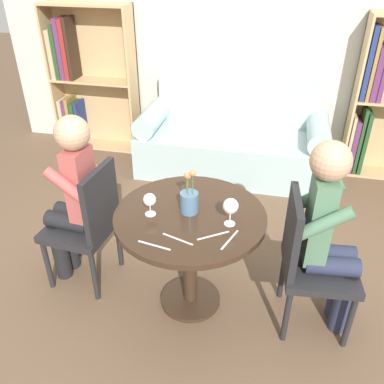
{
  "coord_description": "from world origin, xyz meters",
  "views": [
    {
      "loc": [
        0.45,
        -1.9,
        2.07
      ],
      "look_at": [
        0.0,
        0.05,
        0.83
      ],
      "focal_mm": 38.0,
      "sensor_mm": 36.0,
      "label": 1
    }
  ],
  "objects_px": {
    "chair_right": "(309,259)",
    "wine_glass_right": "(231,207)",
    "person_right": "(329,236)",
    "couch": "(232,142)",
    "flower_vase": "(189,200)",
    "wine_glass_left": "(150,200)",
    "chair_left": "(88,221)",
    "person_left": "(73,197)",
    "bookshelf_left": "(83,80)"
  },
  "relations": [
    {
      "from": "chair_right",
      "to": "wine_glass_right",
      "type": "xyz_separation_m",
      "value": [
        -0.47,
        -0.06,
        0.33
      ]
    },
    {
      "from": "chair_right",
      "to": "person_right",
      "type": "relative_size",
      "value": 0.73
    },
    {
      "from": "wine_glass_right",
      "to": "person_right",
      "type": "bearing_deg",
      "value": 7.24
    },
    {
      "from": "couch",
      "to": "flower_vase",
      "type": "relative_size",
      "value": 6.65
    },
    {
      "from": "person_right",
      "to": "wine_glass_left",
      "type": "height_order",
      "value": "person_right"
    },
    {
      "from": "couch",
      "to": "person_right",
      "type": "distance_m",
      "value": 2.08
    },
    {
      "from": "couch",
      "to": "chair_left",
      "type": "relative_size",
      "value": 2.07
    },
    {
      "from": "wine_glass_right",
      "to": "person_left",
      "type": "bearing_deg",
      "value": 173.04
    },
    {
      "from": "chair_right",
      "to": "wine_glass_left",
      "type": "xyz_separation_m",
      "value": [
        -0.93,
        -0.06,
        0.31
      ]
    },
    {
      "from": "chair_right",
      "to": "person_left",
      "type": "bearing_deg",
      "value": 81.54
    },
    {
      "from": "chair_left",
      "to": "person_left",
      "type": "distance_m",
      "value": 0.19
    },
    {
      "from": "chair_right",
      "to": "couch",
      "type": "bearing_deg",
      "value": 14.64
    },
    {
      "from": "person_left",
      "to": "wine_glass_left",
      "type": "xyz_separation_m",
      "value": [
        0.57,
        -0.13,
        0.14
      ]
    },
    {
      "from": "bookshelf_left",
      "to": "person_right",
      "type": "height_order",
      "value": "bookshelf_left"
    },
    {
      "from": "person_left",
      "to": "person_right",
      "type": "bearing_deg",
      "value": 93.09
    },
    {
      "from": "chair_right",
      "to": "person_left",
      "type": "relative_size",
      "value": 0.73
    },
    {
      "from": "flower_vase",
      "to": "wine_glass_left",
      "type": "bearing_deg",
      "value": -160.12
    },
    {
      "from": "wine_glass_right",
      "to": "flower_vase",
      "type": "height_order",
      "value": "flower_vase"
    },
    {
      "from": "wine_glass_right",
      "to": "flower_vase",
      "type": "bearing_deg",
      "value": 164.52
    },
    {
      "from": "couch",
      "to": "bookshelf_left",
      "type": "bearing_deg",
      "value": 171.08
    },
    {
      "from": "person_right",
      "to": "flower_vase",
      "type": "height_order",
      "value": "person_right"
    },
    {
      "from": "couch",
      "to": "person_left",
      "type": "xyz_separation_m",
      "value": [
        -0.79,
        -1.83,
        0.35
      ]
    },
    {
      "from": "wine_glass_right",
      "to": "flower_vase",
      "type": "distance_m",
      "value": 0.26
    },
    {
      "from": "person_right",
      "to": "wine_glass_right",
      "type": "xyz_separation_m",
      "value": [
        -0.55,
        -0.07,
        0.16
      ]
    },
    {
      "from": "bookshelf_left",
      "to": "person_left",
      "type": "xyz_separation_m",
      "value": [
        0.92,
        -2.1,
        -0.09
      ]
    },
    {
      "from": "couch",
      "to": "chair_left",
      "type": "distance_m",
      "value": 1.98
    },
    {
      "from": "couch",
      "to": "wine_glass_left",
      "type": "xyz_separation_m",
      "value": [
        -0.22,
        -1.97,
        0.5
      ]
    },
    {
      "from": "person_right",
      "to": "wine_glass_left",
      "type": "distance_m",
      "value": 1.03
    },
    {
      "from": "bookshelf_left",
      "to": "wine_glass_right",
      "type": "height_order",
      "value": "bookshelf_left"
    },
    {
      "from": "bookshelf_left",
      "to": "person_left",
      "type": "height_order",
      "value": "bookshelf_left"
    },
    {
      "from": "wine_glass_left",
      "to": "flower_vase",
      "type": "bearing_deg",
      "value": 19.88
    },
    {
      "from": "chair_right",
      "to": "flower_vase",
      "type": "height_order",
      "value": "flower_vase"
    },
    {
      "from": "bookshelf_left",
      "to": "couch",
      "type": "bearing_deg",
      "value": -8.92
    },
    {
      "from": "chair_right",
      "to": "wine_glass_right",
      "type": "bearing_deg",
      "value": 91.02
    },
    {
      "from": "wine_glass_left",
      "to": "chair_right",
      "type": "bearing_deg",
      "value": 3.91
    },
    {
      "from": "chair_left",
      "to": "wine_glass_left",
      "type": "relative_size",
      "value": 6.47
    },
    {
      "from": "chair_left",
      "to": "person_right",
      "type": "distance_m",
      "value": 1.51
    },
    {
      "from": "person_left",
      "to": "flower_vase",
      "type": "bearing_deg",
      "value": 90.96
    },
    {
      "from": "couch",
      "to": "person_right",
      "type": "xyz_separation_m",
      "value": [
        0.79,
        -1.89,
        0.36
      ]
    },
    {
      "from": "person_left",
      "to": "wine_glass_left",
      "type": "relative_size",
      "value": 8.82
    },
    {
      "from": "chair_right",
      "to": "flower_vase",
      "type": "relative_size",
      "value": 3.21
    },
    {
      "from": "person_left",
      "to": "wine_glass_left",
      "type": "distance_m",
      "value": 0.6
    },
    {
      "from": "flower_vase",
      "to": "person_left",
      "type": "bearing_deg",
      "value": 175.85
    },
    {
      "from": "chair_left",
      "to": "person_right",
      "type": "bearing_deg",
      "value": 93.48
    },
    {
      "from": "couch",
      "to": "wine_glass_right",
      "type": "relative_size",
      "value": 11.27
    },
    {
      "from": "chair_left",
      "to": "flower_vase",
      "type": "distance_m",
      "value": 0.76
    },
    {
      "from": "bookshelf_left",
      "to": "flower_vase",
      "type": "distance_m",
      "value": 2.75
    },
    {
      "from": "bookshelf_left",
      "to": "person_right",
      "type": "distance_m",
      "value": 3.31
    },
    {
      "from": "chair_left",
      "to": "person_left",
      "type": "relative_size",
      "value": 0.73
    },
    {
      "from": "couch",
      "to": "wine_glass_right",
      "type": "bearing_deg",
      "value": -83.01
    }
  ]
}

